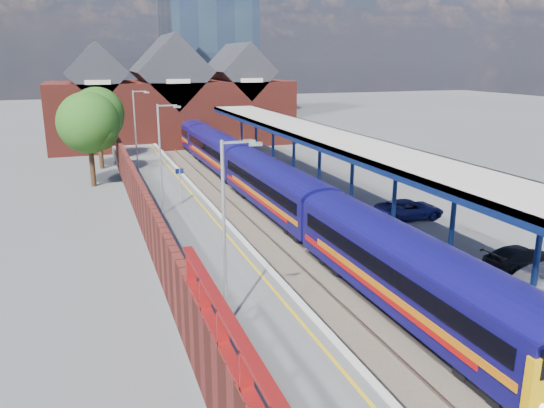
{
  "coord_description": "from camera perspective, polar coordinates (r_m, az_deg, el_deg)",
  "views": [
    {
      "loc": [
        -10.89,
        -11.49,
        10.64
      ],
      "look_at": [
        -1.04,
        16.27,
        2.6
      ],
      "focal_mm": 35.0,
      "sensor_mm": 36.0,
      "label": 1
    }
  ],
  "objects": [
    {
      "name": "rails",
      "position": [
        34.94,
        -0.43,
        -2.26
      ],
      "size": [
        4.51,
        76.0,
        0.14
      ],
      "color": "slate",
      "rests_on": "ground"
    },
    {
      "name": "parked_car_blue",
      "position": [
        34.29,
        14.56,
        -0.53
      ],
      "size": [
        4.46,
        2.37,
        1.19
      ],
      "primitive_type": "imported",
      "rotation": [
        0.0,
        0.0,
        1.48
      ],
      "color": "navy",
      "rests_on": "right_platform"
    },
    {
      "name": "lamp_post_b",
      "position": [
        18.93,
        -4.79,
        -2.15
      ],
      "size": [
        1.48,
        0.18,
        7.0
      ],
      "color": "#A5A8AA",
      "rests_on": "left_platform"
    },
    {
      "name": "parked_car_dark",
      "position": [
        27.81,
        25.19,
        -5.29
      ],
      "size": [
        4.03,
        1.86,
        1.14
      ],
      "primitive_type": "imported",
      "rotation": [
        0.0,
        0.0,
        1.64
      ],
      "color": "black",
      "rests_on": "right_platform"
    },
    {
      "name": "canopy",
      "position": [
        37.62,
        6.54,
        6.93
      ],
      "size": [
        4.5,
        52.0,
        4.48
      ],
      "color": "navy",
      "rests_on": "right_platform"
    },
    {
      "name": "yellow_line",
      "position": [
        33.7,
        -6.47,
        -1.45
      ],
      "size": [
        0.14,
        76.0,
        0.01
      ],
      "primitive_type": "cube",
      "color": "yellow",
      "rests_on": "left_platform"
    },
    {
      "name": "coping_left",
      "position": [
        33.82,
        -5.49,
        -1.32
      ],
      "size": [
        0.3,
        76.0,
        0.05
      ],
      "primitive_type": "cube",
      "color": "silver",
      "rests_on": "left_platform"
    },
    {
      "name": "train",
      "position": [
        45.04,
        -3.22,
        4.34
      ],
      "size": [
        2.92,
        65.92,
        3.45
      ],
      "color": "#100C56",
      "rests_on": "ground"
    },
    {
      "name": "glass_tower",
      "position": [
        94.33,
        -7.1,
        20.98
      ],
      "size": [
        14.2,
        14.2,
        40.3
      ],
      "color": "#4A5F7F",
      "rests_on": "ground"
    },
    {
      "name": "tree_far",
      "position": [
        55.67,
        -18.09,
        9.08
      ],
      "size": [
        5.2,
        5.2,
        8.1
      ],
      "color": "#382314",
      "rests_on": "ground"
    },
    {
      "name": "coping_right",
      "position": [
        35.79,
        4.33,
        -0.36
      ],
      "size": [
        0.3,
        76.0,
        0.05
      ],
      "primitive_type": "cube",
      "color": "silver",
      "rests_on": "right_platform"
    },
    {
      "name": "lamp_post_d",
      "position": [
        50.02,
        -14.36,
        8.31
      ],
      "size": [
        1.48,
        0.18,
        7.0
      ],
      "color": "#A5A8AA",
      "rests_on": "left_platform"
    },
    {
      "name": "right_platform",
      "position": [
        37.14,
        8.35,
        -0.74
      ],
      "size": [
        6.0,
        76.0,
        1.0
      ],
      "primitive_type": "cube",
      "color": "#565659",
      "rests_on": "ground"
    },
    {
      "name": "station_building",
      "position": [
        70.53,
        -10.78,
        10.79
      ],
      "size": [
        30.0,
        12.12,
        13.78
      ],
      "color": "maroon",
      "rests_on": "ground"
    },
    {
      "name": "brick_wall",
      "position": [
        26.48,
        -12.53,
        -3.12
      ],
      "size": [
        0.35,
        50.0,
        3.86
      ],
      "color": "maroon",
      "rests_on": "left_platform"
    },
    {
      "name": "left_platform",
      "position": [
        33.52,
        -9.36,
        -2.55
      ],
      "size": [
        5.0,
        76.0,
        1.0
      ],
      "primitive_type": "cube",
      "color": "#565659",
      "rests_on": "ground"
    },
    {
      "name": "lamp_post_c",
      "position": [
        34.26,
        -11.72,
        5.46
      ],
      "size": [
        1.48,
        0.18,
        7.0
      ],
      "color": "#A5A8AA",
      "rests_on": "left_platform"
    },
    {
      "name": "ground",
      "position": [
        44.2,
        -4.68,
        1.28
      ],
      "size": [
        240.0,
        240.0,
        0.0
      ],
      "primitive_type": "plane",
      "color": "#5B5B5E",
      "rests_on": "ground"
    },
    {
      "name": "platform_sign",
      "position": [
        36.84,
        -9.88,
        2.58
      ],
      "size": [
        0.55,
        0.08,
        2.5
      ],
      "color": "#A5A8AA",
      "rests_on": "left_platform"
    },
    {
      "name": "ballast_bed",
      "position": [
        34.97,
        -0.43,
        -2.4
      ],
      "size": [
        6.0,
        76.0,
        0.06
      ],
      "primitive_type": "cube",
      "color": "#473D33",
      "rests_on": "ground"
    },
    {
      "name": "tree_near",
      "position": [
        47.69,
        -18.95,
        8.09
      ],
      "size": [
        5.2,
        5.2,
        8.1
      ],
      "color": "#382314",
      "rests_on": "ground"
    }
  ]
}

